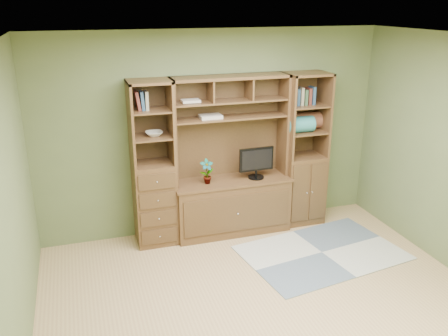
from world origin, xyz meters
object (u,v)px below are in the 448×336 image
object	(u,v)px
center_hutch	(232,158)
right_tower	(304,150)
left_tower	(153,165)
monitor	(256,157)

from	to	relation	value
center_hutch	right_tower	size ratio (longest dim) A/B	1.00
left_tower	monitor	distance (m)	1.32
right_tower	center_hutch	bearing A→B (deg)	-177.77
right_tower	monitor	xyz separation A→B (m)	(-0.71, -0.07, -0.01)
left_tower	right_tower	distance (m)	2.02
left_tower	center_hutch	bearing A→B (deg)	-2.29
center_hutch	monitor	world-z (taller)	center_hutch
center_hutch	right_tower	distance (m)	1.03
right_tower	monitor	size ratio (longest dim) A/B	3.62
center_hutch	right_tower	bearing A→B (deg)	2.23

